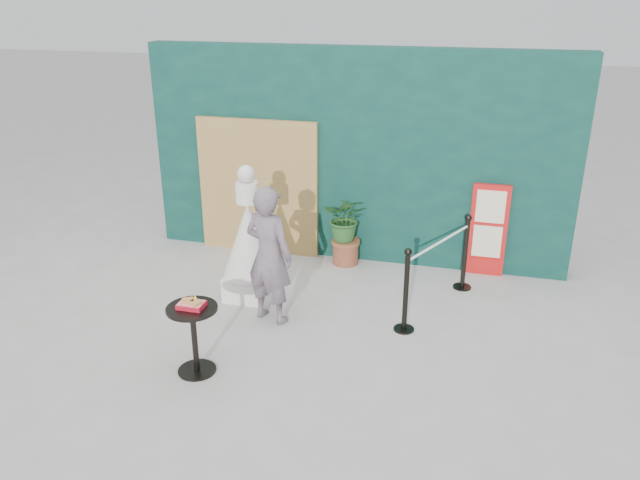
{
  "coord_description": "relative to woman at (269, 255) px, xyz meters",
  "views": [
    {
      "loc": [
        1.72,
        -5.26,
        3.72
      ],
      "look_at": [
        0.0,
        1.2,
        1.0
      ],
      "focal_mm": 35.0,
      "sensor_mm": 36.0,
      "label": 1
    }
  ],
  "objects": [
    {
      "name": "back_wall",
      "position": [
        0.56,
        2.16,
        0.66
      ],
      "size": [
        6.0,
        0.3,
        3.0
      ],
      "primitive_type": "cube",
      "color": "#0A2E2A",
      "rests_on": "ground"
    },
    {
      "name": "woman",
      "position": [
        0.0,
        0.0,
        0.0
      ],
      "size": [
        0.7,
        0.56,
        1.67
      ],
      "primitive_type": "imported",
      "rotation": [
        0.0,
        0.0,
        2.86
      ],
      "color": "slate",
      "rests_on": "ground"
    },
    {
      "name": "stanchion_barrier",
      "position": [
        1.89,
        0.8,
        -0.34
      ],
      "size": [
        0.84,
        1.54,
        1.03
      ],
      "color": "black",
      "rests_on": "ground"
    },
    {
      "name": "ground",
      "position": [
        0.56,
        -0.99,
        -0.84
      ],
      "size": [
        60.0,
        60.0,
        0.0
      ],
      "primitive_type": "plane",
      "color": "#ADAAA5",
      "rests_on": "ground"
    },
    {
      "name": "food_basket",
      "position": [
        -0.38,
        -1.25,
        -0.05
      ],
      "size": [
        0.26,
        0.19,
        0.11
      ],
      "color": "red",
      "rests_on": "cafe_table"
    },
    {
      "name": "planter",
      "position": [
        0.51,
        1.83,
        -0.24
      ],
      "size": [
        0.61,
        0.53,
        1.03
      ],
      "color": "brown",
      "rests_on": "ground"
    },
    {
      "name": "cafe_table",
      "position": [
        -0.38,
        -1.25,
        -0.34
      ],
      "size": [
        0.52,
        0.52,
        0.75
      ],
      "color": "black",
      "rests_on": "ground"
    },
    {
      "name": "bamboo_fence",
      "position": [
        -0.84,
        1.95,
        0.16
      ],
      "size": [
        1.8,
        0.08,
        2.0
      ],
      "primitive_type": "cube",
      "color": "tan",
      "rests_on": "ground"
    },
    {
      "name": "menu_board",
      "position": [
        2.46,
        1.97,
        -0.19
      ],
      "size": [
        0.5,
        0.07,
        1.3
      ],
      "color": "red",
      "rests_on": "ground"
    },
    {
      "name": "statue",
      "position": [
        -0.44,
        0.5,
        -0.12
      ],
      "size": [
        0.68,
        0.68,
        1.75
      ],
      "color": "white",
      "rests_on": "ground"
    }
  ]
}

